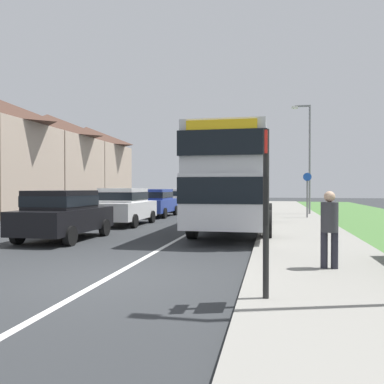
# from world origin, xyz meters

# --- Properties ---
(ground_plane) EXTENTS (120.00, 120.00, 0.00)m
(ground_plane) POSITION_xyz_m (0.00, 0.00, 0.00)
(ground_plane) COLOR #2D3033
(lane_marking_centre) EXTENTS (0.14, 60.00, 0.01)m
(lane_marking_centre) POSITION_xyz_m (0.00, 8.00, 0.00)
(lane_marking_centre) COLOR silver
(lane_marking_centre) RESTS_ON ground_plane
(pavement_near_side) EXTENTS (3.20, 68.00, 0.12)m
(pavement_near_side) POSITION_xyz_m (4.20, 6.00, 0.06)
(pavement_near_side) COLOR gray
(pavement_near_side) RESTS_ON ground_plane
(double_decker_bus) EXTENTS (2.80, 9.76, 3.70)m
(double_decker_bus) POSITION_xyz_m (1.68, 8.74, 2.14)
(double_decker_bus) COLOR #BCBCC1
(double_decker_bus) RESTS_ON ground_plane
(parked_car_black) EXTENTS (1.94, 4.00, 1.64)m
(parked_car_black) POSITION_xyz_m (-3.66, 4.84, 0.90)
(parked_car_black) COLOR black
(parked_car_black) RESTS_ON ground_plane
(parked_car_white) EXTENTS (1.97, 4.10, 1.70)m
(parked_car_white) POSITION_xyz_m (-3.56, 10.15, 0.93)
(parked_car_white) COLOR silver
(parked_car_white) RESTS_ON ground_plane
(parked_car_blue) EXTENTS (1.90, 4.19, 1.63)m
(parked_car_blue) POSITION_xyz_m (-3.65, 15.44, 0.90)
(parked_car_blue) COLOR navy
(parked_car_blue) RESTS_ON ground_plane
(parked_car_silver) EXTENTS (2.01, 4.40, 1.62)m
(parked_car_silver) POSITION_xyz_m (-3.58, 21.12, 0.90)
(parked_car_silver) COLOR #B7B7BC
(parked_car_silver) RESTS_ON ground_plane
(pedestrian_at_stop) EXTENTS (0.34, 0.34, 1.67)m
(pedestrian_at_stop) POSITION_xyz_m (4.21, 1.18, 0.98)
(pedestrian_at_stop) COLOR #23232D
(pedestrian_at_stop) RESTS_ON ground_plane
(bus_stop_sign) EXTENTS (0.09, 0.52, 2.60)m
(bus_stop_sign) POSITION_xyz_m (3.00, -1.24, 1.54)
(bus_stop_sign) COLOR black
(bus_stop_sign) RESTS_ON ground_plane
(cycle_route_sign) EXTENTS (0.44, 0.08, 2.52)m
(cycle_route_sign) POSITION_xyz_m (4.93, 14.96, 1.43)
(cycle_route_sign) COLOR slate
(cycle_route_sign) RESTS_ON ground_plane
(street_lamp_mid) EXTENTS (1.14, 0.20, 6.76)m
(street_lamp_mid) POSITION_xyz_m (5.22, 18.06, 3.92)
(street_lamp_mid) COLOR slate
(street_lamp_mid) RESTS_ON ground_plane
(house_terrace_far_side) EXTENTS (6.50, 25.80, 7.32)m
(house_terrace_far_side) POSITION_xyz_m (-13.76, 17.23, 3.66)
(house_terrace_far_side) COLOR #C1A88E
(house_terrace_far_side) RESTS_ON ground_plane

